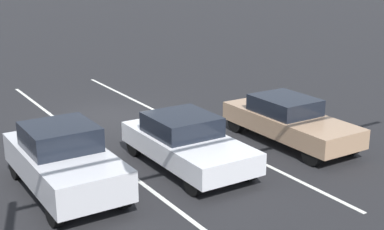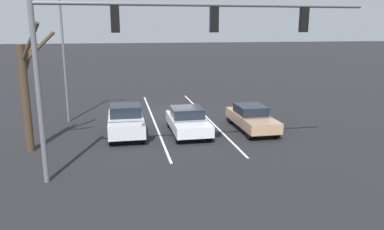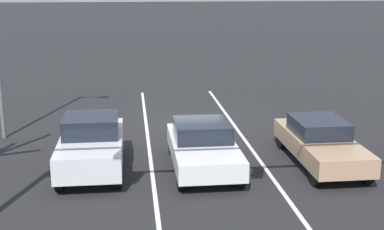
# 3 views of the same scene
# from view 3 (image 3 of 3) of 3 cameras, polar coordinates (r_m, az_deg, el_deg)

# --- Properties ---
(ground_plane) EXTENTS (240.00, 240.00, 0.00)m
(ground_plane) POSITION_cam_3_polar(r_m,az_deg,el_deg) (22.04, -0.36, -0.72)
(ground_plane) COLOR black
(lane_stripe_left_divider) EXTENTS (0.12, 16.18, 0.01)m
(lane_stripe_left_divider) POSITION_cam_3_polar(r_m,az_deg,el_deg) (20.32, 5.23, -2.08)
(lane_stripe_left_divider) COLOR silver
(lane_stripe_left_divider) RESTS_ON ground_plane
(lane_stripe_center_divider) EXTENTS (0.12, 16.18, 0.01)m
(lane_stripe_center_divider) POSITION_cam_3_polar(r_m,az_deg,el_deg) (19.92, -4.74, -2.41)
(lane_stripe_center_divider) COLOR silver
(lane_stripe_center_divider) RESTS_ON ground_plane
(car_tan_leftlane_front) EXTENTS (1.76, 4.68, 1.41)m
(car_tan_leftlane_front) POSITION_cam_3_polar(r_m,az_deg,el_deg) (17.39, 13.50, -2.77)
(car_tan_leftlane_front) COLOR tan
(car_tan_leftlane_front) RESTS_ON ground_plane
(car_white_midlane_front) EXTENTS (1.92, 4.36, 1.43)m
(car_white_midlane_front) POSITION_cam_3_polar(r_m,az_deg,el_deg) (16.50, 1.17, -3.30)
(car_white_midlane_front) COLOR silver
(car_white_midlane_front) RESTS_ON ground_plane
(car_silver_rightlane_front) EXTENTS (1.86, 4.26, 1.68)m
(car_silver_rightlane_front) POSITION_cam_3_polar(r_m,az_deg,el_deg) (16.57, -10.66, -3.07)
(car_silver_rightlane_front) COLOR silver
(car_silver_rightlane_front) RESTS_ON ground_plane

